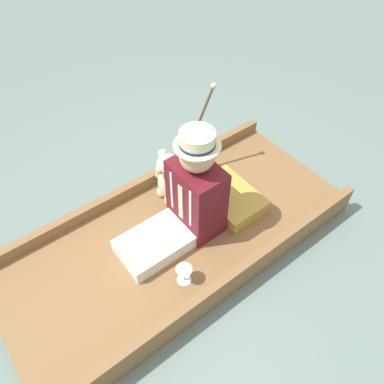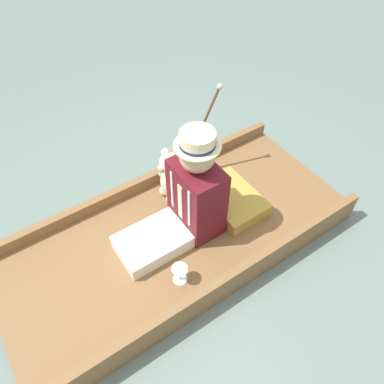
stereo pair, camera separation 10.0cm
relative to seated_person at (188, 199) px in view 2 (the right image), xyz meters
name	(u,v)px [view 2 (the right image)]	position (x,y,z in m)	size (l,w,h in m)	color
ground_plane	(178,243)	(0.01, 0.08, -0.46)	(16.00, 16.00, 0.00)	slate
punt_boat	(177,237)	(0.01, 0.08, -0.38)	(1.11, 2.51, 0.24)	brown
seat_cushion	(231,199)	(0.00, -0.40, -0.27)	(0.51, 0.36, 0.10)	#B7933D
seated_person	(188,199)	(0.00, 0.00, 0.00)	(0.37, 0.75, 0.84)	white
teddy_bear	(171,177)	(0.33, -0.07, -0.11)	(0.31, 0.18, 0.44)	beige
wine_glass	(180,271)	(-0.32, 0.28, -0.22)	(0.10, 0.10, 0.14)	silver
walking_cane	(203,125)	(0.47, -0.45, 0.11)	(0.04, 0.39, 0.74)	brown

